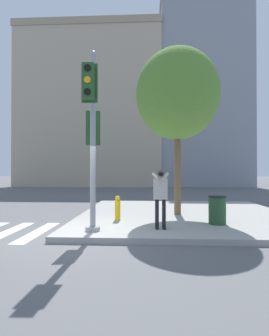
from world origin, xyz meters
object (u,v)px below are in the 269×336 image
traffic_signal_pole (92,127)px  street_tree (177,95)px  trash_bin (217,210)px  person_photographer (160,193)px  fire_hydrant (118,208)px

traffic_signal_pole → street_tree: bearing=46.8°
trash_bin → person_photographer: bearing=-158.1°
person_photographer → trash_bin: 2.02m
street_tree → trash_bin: bearing=-59.4°
fire_hydrant → traffic_signal_pole: bearing=-108.4°
person_photographer → fire_hydrant: person_photographer is taller
traffic_signal_pole → person_photographer: 2.69m
trash_bin → fire_hydrant: bearing=171.3°
traffic_signal_pole → street_tree: street_tree is taller
street_tree → traffic_signal_pole: bearing=-133.2°
person_photographer → street_tree: size_ratio=0.27×
fire_hydrant → trash_bin: bearing=-8.7°
person_photographer → traffic_signal_pole: bearing=-168.5°
traffic_signal_pole → person_photographer: bearing=11.5°
traffic_signal_pole → street_tree: 4.27m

